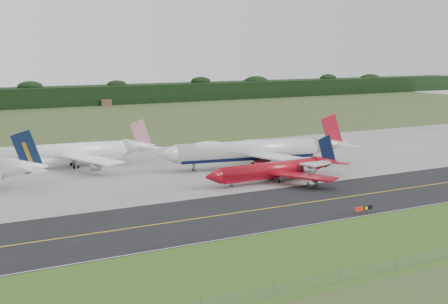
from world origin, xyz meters
TOP-DOWN VIEW (x-y plane):
  - ground at (0.00, 0.00)m, footprint 600.00×600.00m
  - grass_verge at (0.00, -35.00)m, footprint 400.00×30.00m
  - taxiway at (0.00, -4.00)m, footprint 400.00×32.00m
  - apron at (0.00, 51.00)m, footprint 400.00×78.00m
  - taxiway_centreline at (0.00, -4.00)m, footprint 400.00×0.40m
  - taxiway_edge_line at (0.00, -19.50)m, footprint 400.00×0.25m
  - horizon_treeline at (0.00, 273.76)m, footprint 700.00×25.00m
  - jet_ba_747 at (8.04, 39.69)m, footprint 61.96×50.72m
  - jet_red_737 at (2.81, 19.62)m, footprint 43.22×35.31m
  - jet_star_tail at (-40.18, 66.76)m, footprint 52.34×43.58m
  - taxiway_sign at (1.17, -18.00)m, footprint 4.98×0.31m
  - edge_marker_left at (-28.38, -20.50)m, footprint 0.16×0.16m
  - edge_marker_center at (5.62, -20.50)m, footprint 0.16×0.16m

SIDE VIEW (x-z plane):
  - ground at x=0.00m, z-range 0.00..0.00m
  - grass_verge at x=0.00m, z-range 0.00..0.01m
  - apron at x=0.00m, z-range 0.00..0.01m
  - taxiway at x=0.00m, z-range 0.00..0.02m
  - taxiway_centreline at x=0.00m, z-range 0.03..0.03m
  - taxiway_edge_line at x=0.00m, z-range 0.03..0.03m
  - edge_marker_left at x=-28.38m, z-range 0.00..0.50m
  - edge_marker_center at x=5.62m, z-range 0.00..0.50m
  - taxiway_sign at x=1.17m, z-range 0.34..2.00m
  - jet_red_737 at x=2.81m, z-range -2.61..9.08m
  - jet_star_tail at x=-40.18m, z-range -2.30..11.50m
  - jet_ba_747 at x=8.04m, z-range -2.49..13.12m
  - horizon_treeline at x=0.00m, z-range -0.53..11.47m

